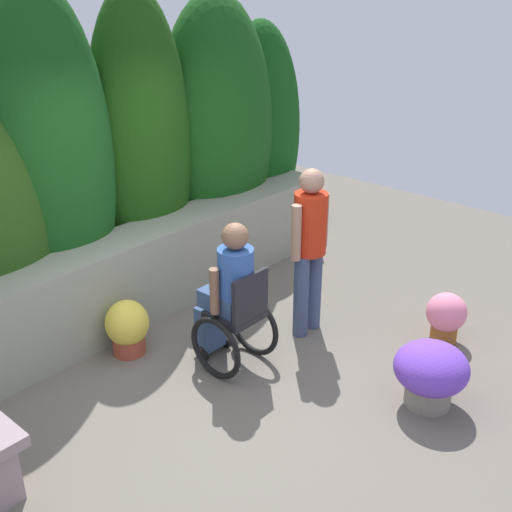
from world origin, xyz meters
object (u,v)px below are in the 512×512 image
object	(u,v)px
person_in_wheelchair	(231,300)
flower_pot_purple_near	(127,327)
person_standing_companion	(310,242)
flower_pot_red_accent	(446,316)
flower_pot_terracotta_by_wall	(431,372)

from	to	relation	value
person_in_wheelchair	flower_pot_purple_near	xyz separation A→B (m)	(-0.49, 0.81, -0.36)
person_in_wheelchair	person_standing_companion	world-z (taller)	person_standing_companion
flower_pot_purple_near	flower_pot_red_accent	world-z (taller)	flower_pot_purple_near
flower_pot_purple_near	person_standing_companion	bearing A→B (deg)	-35.43
person_in_wheelchair	flower_pot_terracotta_by_wall	size ratio (longest dim) A/B	2.27
flower_pot_purple_near	flower_pot_terracotta_by_wall	distance (m)	2.61
person_in_wheelchair	flower_pot_terracotta_by_wall	distance (m)	1.70
person_in_wheelchair	flower_pot_purple_near	world-z (taller)	person_in_wheelchair
person_in_wheelchair	flower_pot_red_accent	size ratio (longest dim) A/B	2.79
flower_pot_purple_near	person_in_wheelchair	bearing A→B (deg)	-58.92
flower_pot_terracotta_by_wall	flower_pot_red_accent	xyz separation A→B (m)	(0.96, 0.34, -0.04)
flower_pot_red_accent	flower_pot_purple_near	bearing A→B (deg)	135.34
person_standing_companion	flower_pot_red_accent	world-z (taller)	person_standing_companion
flower_pot_purple_near	flower_pot_red_accent	size ratio (longest dim) A/B	1.07
person_standing_companion	flower_pot_red_accent	size ratio (longest dim) A/B	3.35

